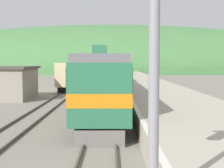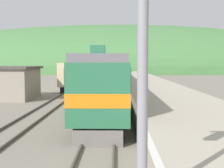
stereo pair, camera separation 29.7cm
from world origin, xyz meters
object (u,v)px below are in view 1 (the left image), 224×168
(express_train_lead_car, at_px, (105,82))
(carriage_third, at_px, (110,69))
(siding_train, at_px, (81,73))
(carriage_fourth, at_px, (110,67))
(carriage_second, at_px, (108,72))

(express_train_lead_car, relative_size, carriage_third, 0.98)
(siding_train, bearing_deg, carriage_fourth, 83.04)
(carriage_fourth, distance_m, siding_train, 40.03)
(express_train_lead_car, distance_m, carriage_third, 46.30)
(express_train_lead_car, distance_m, siding_train, 30.10)
(carriage_third, bearing_deg, carriage_fourth, 90.00)
(carriage_second, height_order, carriage_fourth, same)
(express_train_lead_car, height_order, siding_train, express_train_lead_car)
(express_train_lead_car, bearing_deg, carriage_second, 90.00)
(carriage_second, xyz_separation_m, siding_train, (-4.85, 6.53, -0.34))
(carriage_second, bearing_deg, express_train_lead_car, -90.00)
(carriage_fourth, bearing_deg, express_train_lead_car, -90.00)
(siding_train, bearing_deg, carriage_second, -53.41)
(carriage_second, distance_m, carriage_fourth, 46.26)
(carriage_second, bearing_deg, carriage_fourth, 90.00)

